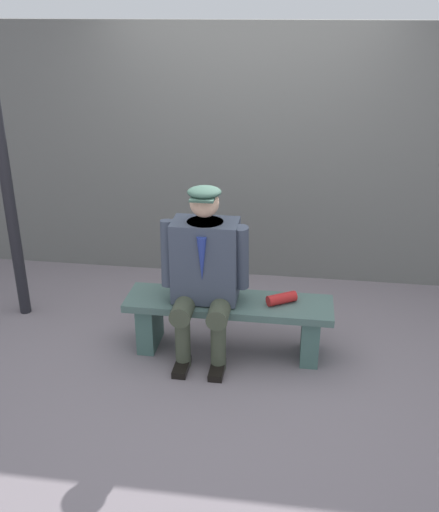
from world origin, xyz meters
TOP-DOWN VIEW (x-y plane):
  - ground_plane at (0.00, 0.00)m, footprint 30.00×30.00m
  - bench at (0.00, 0.00)m, footprint 1.51×0.40m
  - seated_man at (0.17, 0.05)m, footprint 0.64×0.57m
  - rolled_magazine at (-0.38, -0.01)m, footprint 0.23×0.18m
  - stadium_wall at (0.00, -1.49)m, footprint 12.00×0.24m

SIDE VIEW (x-z plane):
  - ground_plane at x=0.00m, z-range 0.00..0.00m
  - bench at x=0.00m, z-range 0.08..0.50m
  - rolled_magazine at x=-0.38m, z-range 0.42..0.50m
  - seated_man at x=0.17m, z-range 0.05..1.34m
  - stadium_wall at x=0.00m, z-range 0.00..2.29m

